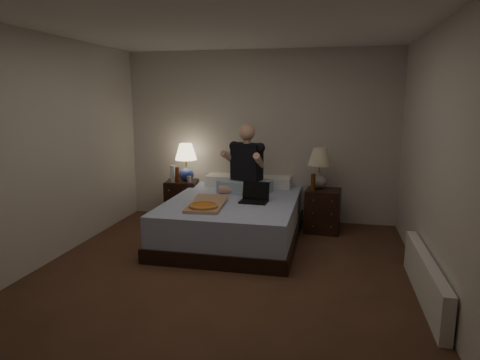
% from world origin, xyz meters
% --- Properties ---
extents(floor, '(4.00, 4.50, 0.00)m').
position_xyz_m(floor, '(0.00, 0.00, 0.00)').
color(floor, brown).
rests_on(floor, ground).
extents(ceiling, '(4.00, 4.50, 0.00)m').
position_xyz_m(ceiling, '(0.00, 0.00, 2.50)').
color(ceiling, white).
rests_on(ceiling, ground).
extents(wall_back, '(4.00, 0.00, 2.50)m').
position_xyz_m(wall_back, '(0.00, 2.25, 1.25)').
color(wall_back, silver).
rests_on(wall_back, ground).
extents(wall_front, '(4.00, 0.00, 2.50)m').
position_xyz_m(wall_front, '(0.00, -2.25, 1.25)').
color(wall_front, silver).
rests_on(wall_front, ground).
extents(wall_left, '(0.00, 4.50, 2.50)m').
position_xyz_m(wall_left, '(-2.00, 0.00, 1.25)').
color(wall_left, silver).
rests_on(wall_left, ground).
extents(wall_right, '(0.00, 4.50, 2.50)m').
position_xyz_m(wall_right, '(2.00, 0.00, 1.25)').
color(wall_right, silver).
rests_on(wall_right, ground).
extents(bed, '(1.61, 2.14, 0.53)m').
position_xyz_m(bed, '(-0.16, 1.24, 0.27)').
color(bed, '#5970B3').
rests_on(bed, floor).
extents(nightstand_left, '(0.50, 0.46, 0.59)m').
position_xyz_m(nightstand_left, '(-1.12, 1.97, 0.30)').
color(nightstand_left, black).
rests_on(nightstand_left, floor).
extents(nightstand_right, '(0.49, 0.45, 0.59)m').
position_xyz_m(nightstand_right, '(0.97, 1.78, 0.29)').
color(nightstand_right, black).
rests_on(nightstand_right, floor).
extents(lamp_left, '(0.36, 0.36, 0.56)m').
position_xyz_m(lamp_left, '(-1.05, 1.98, 0.87)').
color(lamp_left, navy).
rests_on(lamp_left, nightstand_left).
extents(lamp_right, '(0.36, 0.36, 0.56)m').
position_xyz_m(lamp_right, '(0.90, 1.86, 0.87)').
color(lamp_right, gray).
rests_on(lamp_right, nightstand_right).
extents(water_bottle, '(0.07, 0.07, 0.25)m').
position_xyz_m(water_bottle, '(-1.21, 1.85, 0.72)').
color(water_bottle, white).
rests_on(water_bottle, nightstand_left).
extents(soda_can, '(0.07, 0.07, 0.10)m').
position_xyz_m(soda_can, '(-0.96, 1.84, 0.64)').
color(soda_can, '#BCBBB6').
rests_on(soda_can, nightstand_left).
extents(beer_bottle_left, '(0.06, 0.06, 0.23)m').
position_xyz_m(beer_bottle_left, '(-1.13, 1.82, 0.71)').
color(beer_bottle_left, '#60270D').
rests_on(beer_bottle_left, nightstand_left).
extents(beer_bottle_right, '(0.06, 0.06, 0.23)m').
position_xyz_m(beer_bottle_right, '(0.83, 1.68, 0.70)').
color(beer_bottle_right, '#55260C').
rests_on(beer_bottle_right, nightstand_right).
extents(person, '(0.79, 0.70, 0.93)m').
position_xyz_m(person, '(-0.09, 1.65, 1.00)').
color(person, black).
rests_on(person, bed).
extents(laptop, '(0.36, 0.30, 0.24)m').
position_xyz_m(laptop, '(0.13, 1.10, 0.65)').
color(laptop, black).
rests_on(laptop, bed).
extents(pizza_box, '(0.45, 0.79, 0.08)m').
position_xyz_m(pizza_box, '(-0.37, 0.62, 0.57)').
color(pizza_box, tan).
rests_on(pizza_box, bed).
extents(radiator, '(0.10, 1.60, 0.40)m').
position_xyz_m(radiator, '(1.93, -0.08, 0.20)').
color(radiator, silver).
rests_on(radiator, floor).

